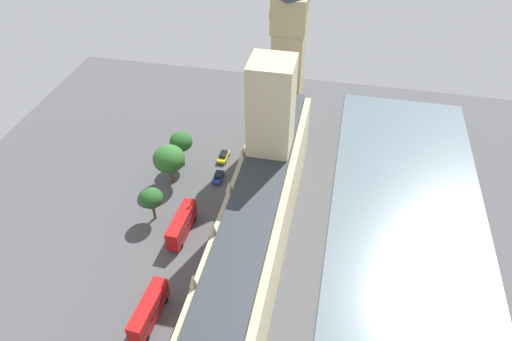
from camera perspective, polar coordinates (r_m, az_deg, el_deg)
ground_plane at (r=91.01m, az=-1.13°, el=-9.63°), size 136.94×136.94×0.00m
river_thames at (r=91.43m, az=18.49°, el=-12.15°), size 31.85×123.25×0.25m
parliament_building at (r=85.05m, az=0.38°, el=-4.85°), size 10.85×66.94×34.00m
clock_tower at (r=105.71m, az=4.01°, el=15.02°), size 7.67×7.67×47.78m
car_yellow_cab_under_trees at (r=110.62m, az=-4.01°, el=1.75°), size 2.09×4.45×1.74m
car_blue_trailing at (r=105.03m, az=-4.64°, el=-0.76°), size 1.96×4.29×1.74m
double_decker_bus_near_tower at (r=92.93m, az=-9.11°, el=-6.51°), size 2.98×10.59×4.75m
double_decker_bus_corner at (r=81.77m, az=-13.00°, el=-16.34°), size 3.20×10.64×4.75m
pedestrian_midblock at (r=95.15m, az=-3.58°, el=-6.20°), size 0.68×0.68×1.65m
pedestrian_opposite_hall at (r=107.11m, az=-1.33°, el=0.21°), size 0.56×0.64×1.54m
plane_tree_kerbside at (r=106.54m, az=-9.16°, el=3.50°), size 5.18×5.18×8.97m
plane_tree_far_end at (r=94.86m, az=-12.70°, el=-3.34°), size 4.71×4.71×7.73m
plane_tree_by_river_gate at (r=102.38m, az=-10.61°, el=1.41°), size 6.94×6.94×9.47m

